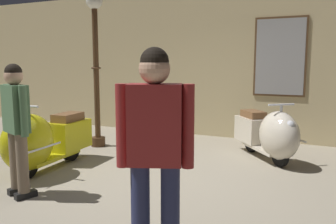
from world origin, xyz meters
TOP-DOWN VIEW (x-y plane):
  - ground_plane at (0.00, 0.00)m, footprint 60.00×60.00m
  - showroom_back_wall at (0.01, 3.44)m, footprint 18.00×0.24m
  - scooter_0 at (-1.83, -0.29)m, footprint 0.62×1.78m
  - scooter_1 at (1.22, 1.78)m, footprint 1.42×1.60m
  - lamppost at (-2.08, 1.46)m, footprint 0.32×0.32m
  - visitor_0 at (0.90, -1.88)m, footprint 0.57×0.39m
  - visitor_1 at (-1.37, -1.16)m, footprint 0.53×0.36m

SIDE VIEW (x-z plane):
  - ground_plane at x=0.00m, z-range 0.00..0.00m
  - scooter_1 at x=1.22m, z-range -0.04..0.98m
  - scooter_0 at x=-1.83m, z-range -0.05..1.03m
  - visitor_1 at x=-1.37m, z-range 0.13..1.79m
  - visitor_0 at x=0.90m, z-range 0.14..1.93m
  - showroom_back_wall at x=0.01m, z-range 0.00..3.31m
  - lamppost at x=-2.08m, z-range 0.27..3.26m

